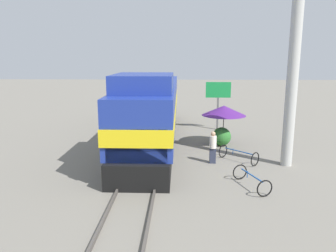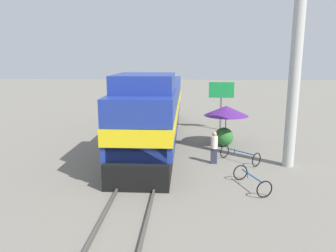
{
  "view_description": "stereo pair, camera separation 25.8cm",
  "coord_description": "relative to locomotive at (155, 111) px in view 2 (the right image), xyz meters",
  "views": [
    {
      "loc": [
        1.65,
        -17.66,
        5.09
      ],
      "look_at": [
        1.2,
        -4.97,
        2.43
      ],
      "focal_mm": 35.0,
      "sensor_mm": 36.0,
      "label": 1
    },
    {
      "loc": [
        1.91,
        -17.65,
        5.09
      ],
      "look_at": [
        1.2,
        -4.97,
        2.43
      ],
      "focal_mm": 35.0,
      "sensor_mm": 36.0,
      "label": 2
    }
  ],
  "objects": [
    {
      "name": "ground_plane",
      "position": [
        0.0,
        -1.91,
        -1.91
      ],
      "size": [
        120.0,
        120.0,
        0.0
      ],
      "primitive_type": "plane",
      "color": "slate"
    },
    {
      "name": "rail_near",
      "position": [
        -0.72,
        -1.91,
        -1.83
      ],
      "size": [
        0.08,
        39.98,
        0.15
      ],
      "primitive_type": "cube",
      "color": "#4C4742",
      "rests_on": "ground_plane"
    },
    {
      "name": "rail_far",
      "position": [
        0.72,
        -1.91,
        -1.83
      ],
      "size": [
        0.08,
        39.98,
        0.15
      ],
      "primitive_type": "cube",
      "color": "#4C4742",
      "rests_on": "ground_plane"
    },
    {
      "name": "locomotive",
      "position": [
        0.0,
        0.0,
        0.0
      ],
      "size": [
        2.87,
        16.65,
        4.35
      ],
      "color": "black",
      "rests_on": "ground_plane"
    },
    {
      "name": "utility_pole",
      "position": [
        6.81,
        -4.29,
        2.61
      ],
      "size": [
        1.8,
        0.52,
        8.96
      ],
      "color": "#B2B2AD",
      "rests_on": "ground_plane"
    },
    {
      "name": "vendor_umbrella",
      "position": [
        4.23,
        -0.73,
        0.17
      ],
      "size": [
        2.55,
        2.55,
        2.37
      ],
      "color": "#4C4C4C",
      "rests_on": "ground_plane"
    },
    {
      "name": "billboard_sign",
      "position": [
        4.38,
        3.62,
        0.64
      ],
      "size": [
        1.76,
        0.12,
        3.4
      ],
      "color": "#595959",
      "rests_on": "ground_plane"
    },
    {
      "name": "shrub_cluster",
      "position": [
        4.14,
        -0.82,
        -1.36
      ],
      "size": [
        1.09,
        1.09,
        1.09
      ],
      "primitive_type": "sphere",
      "color": "#2D722D",
      "rests_on": "ground_plane"
    },
    {
      "name": "person_bystander",
      "position": [
        3.29,
        -4.12,
        -1.05
      ],
      "size": [
        0.34,
        0.34,
        1.59
      ],
      "color": "#2D3347",
      "rests_on": "ground_plane"
    },
    {
      "name": "bicycle",
      "position": [
        4.6,
        -3.83,
        -1.56
      ],
      "size": [
        1.86,
        1.86,
        0.69
      ],
      "rotation": [
        0.0,
        0.0,
        -2.36
      ],
      "color": "black",
      "rests_on": "ground_plane"
    },
    {
      "name": "bicycle_spare",
      "position": [
        4.53,
        -7.18,
        -1.57
      ],
      "size": [
        1.24,
        2.02,
        0.66
      ],
      "rotation": [
        0.0,
        0.0,
        -2.81
      ],
      "color": "black",
      "rests_on": "ground_plane"
    }
  ]
}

